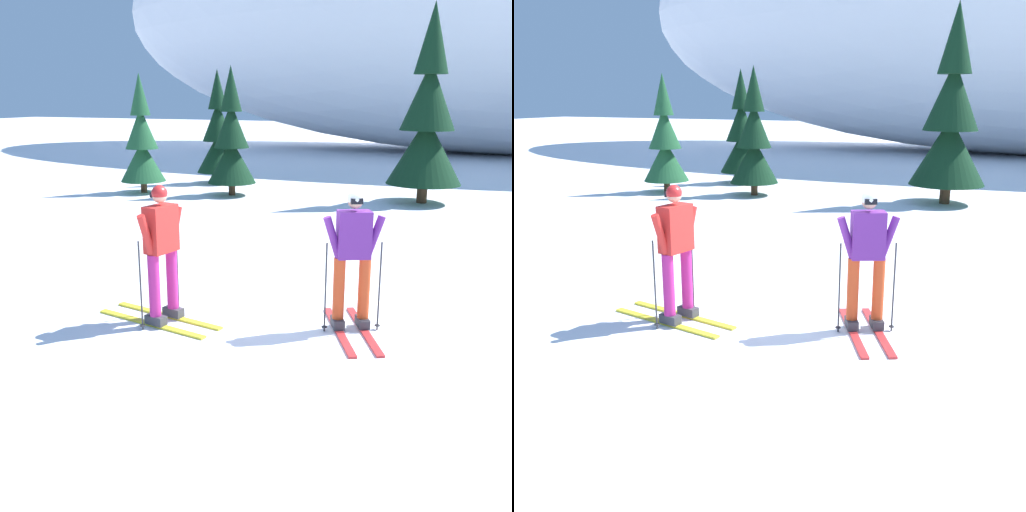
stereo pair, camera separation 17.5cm
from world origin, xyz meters
The scene contains 7 objects.
ground_plane centered at (0.00, 0.00, 0.00)m, with size 120.00×120.00×0.00m, color white.
skier_purple_jacket centered at (1.02, 0.03, 0.96)m, with size 1.11×1.63×1.81m.
skier_red_jacket centered at (-1.32, -0.70, 0.98)m, with size 1.84×0.82×1.84m.
pine_tree_far_left centered at (-7.67, 8.44, 1.51)m, with size 1.39×1.39×3.60m.
pine_tree_left centered at (-6.43, 11.20, 1.59)m, with size 1.47×1.47×3.80m.
pine_tree_center_left centered at (-4.92, 9.06, 1.59)m, with size 1.46×1.46×3.79m.
pine_tree_center_right centered at (0.59, 9.96, 2.23)m, with size 2.06×2.06×5.33m.
Camera 1 is at (2.67, -6.99, 2.93)m, focal length 41.16 mm.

